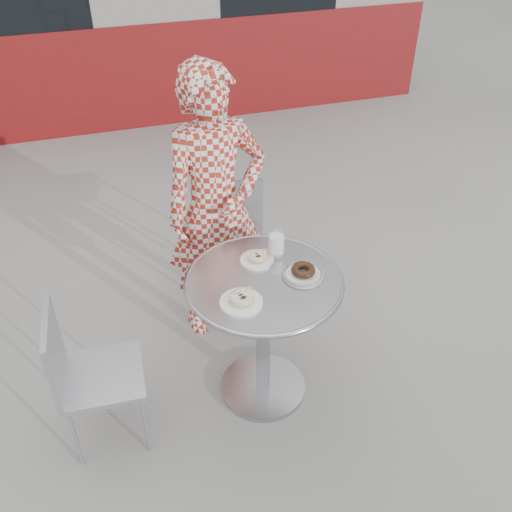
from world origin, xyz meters
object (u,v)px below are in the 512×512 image
object	(u,v)px
plate_near	(242,299)
plate_checker	(303,273)
seated_person	(216,208)
chair_far	(226,250)
chair_left	(105,399)
bistro_table	(264,310)
plate_far	(257,258)
milk_cup	(276,244)

from	to	relation	value
plate_near	plate_checker	distance (m)	0.34
seated_person	chair_far	bearing A→B (deg)	59.56
chair_left	plate_near	distance (m)	0.86
bistro_table	plate_far	world-z (taller)	plate_far
bistro_table	seated_person	bearing A→B (deg)	96.09
chair_far	seated_person	world-z (taller)	seated_person
plate_far	plate_checker	xyz separation A→B (m)	(0.17, -0.18, -0.00)
chair_left	milk_cup	xyz separation A→B (m)	(0.93, 0.19, 0.58)
seated_person	plate_near	bearing A→B (deg)	-104.77
chair_left	bistro_table	bearing A→B (deg)	-84.73
bistro_table	chair_left	xyz separation A→B (m)	(-0.81, -0.02, -0.33)
bistro_table	milk_cup	distance (m)	0.32
seated_person	plate_checker	bearing A→B (deg)	-77.64
chair_far	milk_cup	world-z (taller)	milk_cup
seated_person	milk_cup	world-z (taller)	seated_person
bistro_table	chair_left	distance (m)	0.87
chair_left	plate_near	size ratio (longest dim) A/B	4.11
plate_near	chair_far	bearing A→B (deg)	79.04
plate_near	plate_checker	bearing A→B (deg)	16.63
bistro_table	plate_near	distance (m)	0.28
plate_checker	chair_left	bearing A→B (deg)	179.90
milk_cup	chair_far	bearing A→B (deg)	94.30
bistro_table	chair_left	world-z (taller)	chair_left
bistro_table	seated_person	size ratio (longest dim) A/B	0.48
plate_checker	bistro_table	bearing A→B (deg)	172.20
chair_left	plate_checker	size ratio (longest dim) A/B	3.97
chair_left	milk_cup	world-z (taller)	milk_cup
seated_person	plate_near	distance (m)	0.75
plate_checker	milk_cup	bearing A→B (deg)	108.07
milk_cup	plate_near	bearing A→B (deg)	-131.95
bistro_table	chair_far	distance (m)	1.00
plate_far	plate_checker	bearing A→B (deg)	-46.30
chair_far	seated_person	xyz separation A→B (m)	(-0.13, -0.32, 0.53)
plate_checker	plate_near	bearing A→B (deg)	-163.37
plate_near	plate_checker	size ratio (longest dim) A/B	0.96
chair_far	plate_far	size ratio (longest dim) A/B	5.24
chair_left	plate_near	world-z (taller)	plate_near
chair_far	chair_left	distance (m)	1.30
bistro_table	milk_cup	bearing A→B (deg)	55.08
chair_left	seated_person	distance (m)	1.13
plate_far	plate_near	distance (m)	0.32
chair_left	plate_far	bearing A→B (deg)	-74.49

